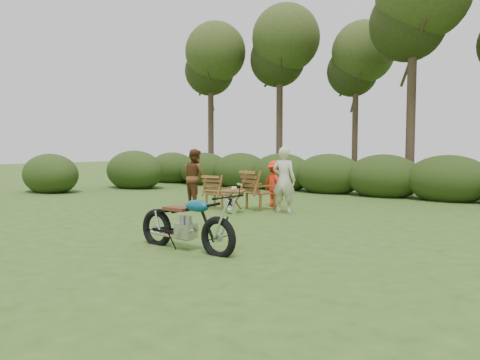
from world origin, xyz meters
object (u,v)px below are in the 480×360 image
Objects in this scene: motorcycle at (186,250)px; lawn_chair_left at (218,208)px; cup at (234,189)px; lawn_chair_right at (260,209)px; adult_b at (195,205)px; child at (275,207)px; side_table at (234,202)px; adult_a at (284,213)px.

lawn_chair_left is at bearing 124.39° from motorcycle.
cup is at bearing 117.82° from motorcycle.
motorcycle reaches higher than lawn_chair_left.
lawn_chair_right is 2.03m from adult_b.
lawn_chair_left is 1.15m from cup.
child is (0.98, 1.20, 0.00)m from lawn_chair_left.
side_table is 0.34× the size of adult_a.
lawn_chair_left is (-0.99, -0.53, 0.00)m from lawn_chair_right.
side_table is (-2.02, 3.68, 0.28)m from motorcycle.
side_table is 1.96m from adult_b.
cup is (0.03, -0.01, 0.33)m from side_table.
lawn_chair_right is 0.65× the size of adult_b.
adult_b reaches higher than cup.
lawn_chair_right is 0.68m from child.
adult_a reaches higher than motorcycle.
adult_a is (-1.04, 4.42, 0.00)m from motorcycle.
side_table is at bearing 156.34° from cup.
lawn_chair_left is 0.56× the size of adult_b.
motorcycle is at bearing 115.69° from lawn_chair_left.
adult_b is (-1.99, -0.35, 0.00)m from lawn_chair_right.
adult_a reaches higher than cup.
child is (0.10, 1.62, -0.60)m from cup.
child is at bearing -138.72° from lawn_chair_left.
lawn_chair_right is at bearing 81.58° from side_table.
adult_a is (0.85, -0.19, 0.00)m from lawn_chair_right.
motorcycle is at bearing 151.06° from adult_b.
cup reaches higher than child.
motorcycle is at bearing -61.20° from side_table.
motorcycle is 4.98m from lawn_chair_right.
cup is (0.88, -0.42, 0.60)m from lawn_chair_left.
child is at bearing -55.16° from adult_a.
adult_b is 1.26× the size of child.
motorcycle reaches higher than lawn_chair_right.
lawn_chair_left is at bearing 65.71° from child.
cup reaches higher than lawn_chair_right.
side_table reaches higher than lawn_chair_right.
lawn_chair_left is 1.55m from child.
child is at bearing 85.46° from side_table.
side_table is (0.85, -0.41, 0.28)m from lawn_chair_left.
adult_a is at bearing 102.48° from motorcycle.
lawn_chair_right is 0.98m from side_table.
child is (-0.86, 0.87, 0.00)m from adult_a.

